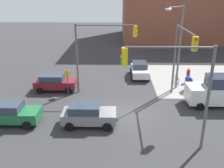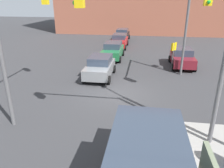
{
  "view_description": "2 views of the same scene",
  "coord_description": "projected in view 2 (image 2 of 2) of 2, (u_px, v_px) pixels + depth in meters",
  "views": [
    {
      "loc": [
        -0.86,
        -17.86,
        9.29
      ],
      "look_at": [
        -1.21,
        2.06,
        1.76
      ],
      "focal_mm": 40.0,
      "sensor_mm": 36.0,
      "label": 1
    },
    {
      "loc": [
        12.8,
        1.61,
        5.66
      ],
      "look_at": [
        0.47,
        -0.31,
        0.79
      ],
      "focal_mm": 35.0,
      "sensor_mm": 36.0,
      "label": 2
    }
  ],
  "objects": [
    {
      "name": "traffic_signal_nw_corner",
      "position": [
        193.0,
        16.0,
        13.89
      ],
      "size": [
        5.65,
        0.36,
        6.5
      ],
      "color": "#59595B",
      "rests_on": "ground"
    },
    {
      "name": "coupe_maroon",
      "position": [
        182.0,
        57.0,
        19.38
      ],
      "size": [
        3.95,
        2.02,
        1.62
      ],
      "color": "maroon",
      "rests_on": "ground"
    },
    {
      "name": "ground_plane",
      "position": [
        118.0,
        93.0,
        14.07
      ],
      "size": [
        120.0,
        120.0,
        0.0
      ],
      "primitive_type": "plane",
      "color": "#333335"
    },
    {
      "name": "coupe_black",
      "position": [
        122.0,
        35.0,
        31.74
      ],
      "size": [
        4.43,
        2.02,
        1.62
      ],
      "color": "black",
      "rests_on": "ground"
    },
    {
      "name": "sedan_green",
      "position": [
        113.0,
        50.0,
        22.0
      ],
      "size": [
        4.26,
        2.02,
        1.62
      ],
      "color": "#1E6638",
      "rests_on": "ground"
    },
    {
      "name": "traffic_signal_se_corner",
      "position": [
        22.0,
        22.0,
        10.73
      ],
      "size": [
        5.26,
        0.36,
        6.5
      ],
      "color": "#59595B",
      "rests_on": "ground"
    },
    {
      "name": "warning_sign_two_way",
      "position": [
        173.0,
        52.0,
        17.89
      ],
      "size": [
        0.48,
        0.48,
        2.4
      ],
      "color": "#4C4C4C",
      "rests_on": "ground"
    },
    {
      "name": "hatchback_gray",
      "position": [
        100.0,
        67.0,
        16.66
      ],
      "size": [
        3.9,
        2.02,
        1.62
      ],
      "color": "slate",
      "rests_on": "ground"
    },
    {
      "name": "coupe_red",
      "position": [
        119.0,
        41.0,
        27.16
      ],
      "size": [
        4.46,
        2.02,
        1.62
      ],
      "color": "#B21919",
      "rests_on": "ground"
    },
    {
      "name": "traffic_signal_ne_corner",
      "position": [
        166.0,
        29.0,
        7.91
      ],
      "size": [
        0.36,
        5.76,
        6.5
      ],
      "color": "#59595B",
      "rests_on": "ground"
    }
  ]
}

